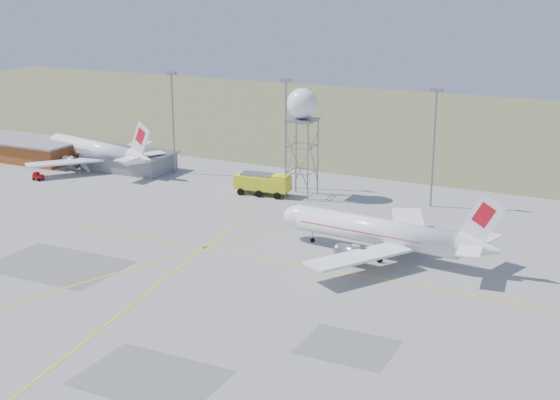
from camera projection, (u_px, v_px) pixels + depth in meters
The scene contains 12 objects.
ground at pixel (103, 338), 86.02m from camera, with size 400.00×400.00×0.00m, color gray.
grass_strip at pixel (443, 127), 206.31m from camera, with size 400.00×120.00×0.03m, color #556236.
building_orange at pixel (12, 148), 170.95m from camera, with size 33.00×12.00×4.30m.
building_grey at pixel (129, 161), 159.82m from camera, with size 19.00×10.00×3.90m.
mast_a at pixel (173, 114), 154.44m from camera, with size 2.20×0.50×20.50m.
mast_b at pixel (286, 124), 143.69m from camera, with size 2.20×0.50×20.50m.
mast_c at pixel (434, 138), 131.64m from camera, with size 2.20×0.50×20.50m.
airliner_main at pixel (380, 232), 110.36m from camera, with size 33.38×32.33×11.36m.
airliner_far at pixel (96, 151), 162.05m from camera, with size 32.83×31.32×11.26m.
radar_tower at pixel (302, 137), 138.16m from camera, with size 5.42×5.42×19.62m.
fire_truck at pixel (264, 185), 141.52m from camera, with size 10.39×4.66×4.07m.
baggage_tug at pixel (38, 177), 152.27m from camera, with size 2.04×1.68×1.52m.
Camera 1 is at (52.58, -61.39, 38.47)m, focal length 50.00 mm.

